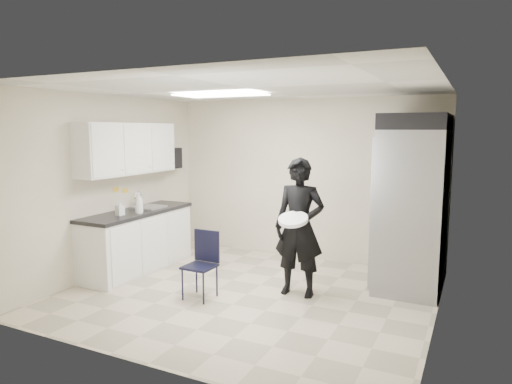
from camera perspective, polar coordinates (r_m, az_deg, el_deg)
The scene contains 21 objects.
floor at distance 6.02m, azimuth -1.08°, elevation -12.64°, with size 4.50×4.50×0.00m, color #C0AF96.
ceiling at distance 5.66m, azimuth -1.15°, elevation 12.84°, with size 4.50×4.50×0.00m, color silver.
back_wall at distance 7.52m, azimuth 5.86°, elevation 1.63°, with size 4.50×4.50×0.00m, color beige.
left_wall at distance 7.01m, azimuth -17.72°, elevation 0.85°, with size 4.00×4.00×0.00m, color beige.
right_wall at distance 5.09m, azimuth 22.04°, elevation -1.84°, with size 4.00×4.00×0.00m, color beige.
ceiling_panel at distance 6.30m, azimuth -4.42°, elevation 12.04°, with size 1.20×0.60×0.02m, color white.
lower_counter at distance 7.11m, azimuth -14.55°, elevation -6.07°, with size 0.60×1.90×0.86m, color silver.
countertop at distance 7.01m, azimuth -14.67°, elevation -2.45°, with size 0.64×1.95×0.05m, color black.
sink at distance 7.19m, azimuth -13.25°, elevation -2.28°, with size 0.42×0.40×0.14m, color gray.
faucet at distance 7.30m, azimuth -14.51°, elevation -0.98°, with size 0.02×0.02×0.24m, color silver.
upper_cabinets at distance 7.00m, azimuth -15.72°, elevation 5.24°, with size 0.35×1.80×0.75m, color silver.
towel_dispenser at distance 7.94m, azimuth -10.49°, elevation 4.18°, with size 0.22×0.30×0.35m, color black.
notice_sticker_left at distance 7.09m, azimuth -17.10°, elevation 0.30°, with size 0.00×0.12×0.07m, color yellow.
notice_sticker_right at distance 7.24m, azimuth -16.01°, elevation 0.17°, with size 0.00×0.12×0.07m, color yellow.
commercial_fridge at distance 6.42m, azimuth 19.03°, elevation -2.06°, with size 0.80×1.35×2.10m, color gray.
fridge_compressor at distance 6.34m, azimuth 19.49°, elevation 8.24°, with size 0.80×1.35×0.20m, color black.
folding_chair at distance 5.80m, azimuth -7.07°, elevation -9.24°, with size 0.36×0.36×0.82m, color black.
man_tuxedo at distance 5.80m, azimuth 5.43°, elevation -4.41°, with size 0.64×0.43×1.76m, color black.
bucket_lid at distance 5.54m, azimuth 4.66°, elevation -3.43°, with size 0.36×0.36×0.05m, color silver.
soap_bottle_a at distance 6.71m, azimuth -14.43°, elevation -1.36°, with size 0.12×0.12×0.31m, color silver.
soap_bottle_b at distance 6.66m, azimuth -16.65°, elevation -1.90°, with size 0.10×0.10×0.22m, color silver.
Camera 1 is at (2.58, -5.02, 2.10)m, focal length 32.00 mm.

